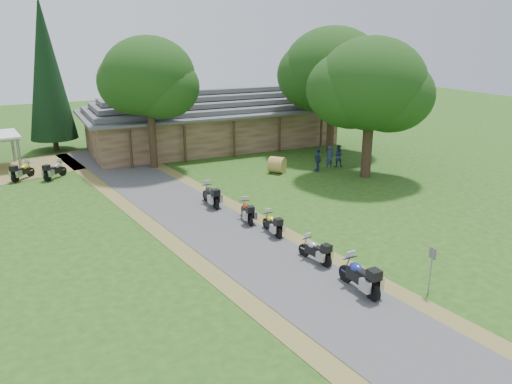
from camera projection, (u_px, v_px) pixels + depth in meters
name	position (u px, v px, depth m)	size (l,w,h in m)	color
ground	(290.00, 277.00, 19.97)	(120.00, 120.00, 0.00)	#244814
driveway	(238.00, 243.00, 23.20)	(46.00, 46.00, 0.00)	#4B4B4D
lodge	(213.00, 118.00, 42.30)	(21.40, 9.40, 4.90)	brown
motorcycle_row_a	(359.00, 274.00, 18.65)	(2.04, 0.67, 1.40)	navy
motorcycle_row_b	(315.00, 249.00, 21.10)	(1.68, 0.55, 1.15)	#ABADB3
motorcycle_row_c	(272.00, 223.00, 24.05)	(1.66, 0.54, 1.14)	yellow
motorcycle_row_d	(247.00, 210.00, 25.67)	(1.72, 0.56, 1.18)	red
motorcycle_row_e	(211.00, 194.00, 28.00)	(1.93, 0.63, 1.32)	black
motorcycle_carport_a	(22.00, 170.00, 33.02)	(1.83, 0.60, 1.25)	yellow
motorcycle_carport_b	(55.00, 169.00, 33.24)	(1.81, 0.59, 1.24)	gray
person_a	(329.00, 155.00, 35.71)	(0.54, 0.39, 1.92)	navy
person_b	(338.00, 154.00, 36.09)	(0.54, 0.39, 1.90)	navy
person_c	(318.00, 158.00, 34.91)	(0.55, 0.40, 1.95)	navy
hay_bale	(277.00, 165.00, 34.66)	(1.12, 1.12, 1.03)	olive
sign_post	(431.00, 271.00, 18.36)	(0.34, 0.06, 1.89)	gray
oak_lodge_left	(150.00, 95.00, 34.51)	(6.37, 6.37, 10.48)	#173610
oak_lodge_right	(332.00, 87.00, 39.06)	(7.83, 7.83, 10.58)	#173610
oak_driveway	(370.00, 103.00, 32.26)	(7.03, 7.03, 10.02)	#173610
cedar_near	(47.00, 76.00, 39.68)	(3.73, 3.73, 12.13)	black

